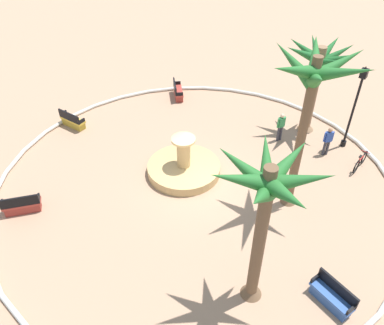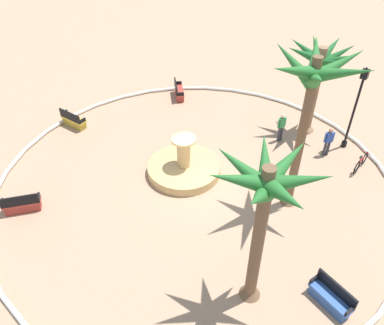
# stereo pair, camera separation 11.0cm
# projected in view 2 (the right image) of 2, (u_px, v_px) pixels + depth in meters

# --- Properties ---
(ground_plane) EXTENTS (80.00, 80.00, 0.00)m
(ground_plane) POSITION_uv_depth(u_px,v_px,m) (196.00, 182.00, 18.70)
(ground_plane) COLOR tan
(plaza_curb) EXTENTS (18.76, 18.76, 0.20)m
(plaza_curb) POSITION_uv_depth(u_px,v_px,m) (196.00, 180.00, 18.64)
(plaza_curb) COLOR silver
(plaza_curb) RESTS_ON ground
(fountain) EXTENTS (3.56, 3.56, 2.03)m
(fountain) POSITION_uv_depth(u_px,v_px,m) (184.00, 167.00, 19.06)
(fountain) COLOR tan
(fountain) RESTS_ON ground
(palm_tree_near_fountain) EXTENTS (3.90, 3.89, 7.17)m
(palm_tree_near_fountain) POSITION_uv_depth(u_px,v_px,m) (312.00, 90.00, 14.10)
(palm_tree_near_fountain) COLOR brown
(palm_tree_near_fountain) RESTS_ON ground
(palm_tree_by_curb) EXTENTS (3.68, 3.69, 5.11)m
(palm_tree_by_curb) POSITION_uv_depth(u_px,v_px,m) (320.00, 67.00, 19.84)
(palm_tree_by_curb) COLOR #8E6B4C
(palm_tree_by_curb) RESTS_ON ground
(palm_tree_mid_plaza) EXTENTS (3.43, 3.45, 6.09)m
(palm_tree_mid_plaza) POSITION_uv_depth(u_px,v_px,m) (264.00, 199.00, 11.04)
(palm_tree_mid_plaza) COLOR brown
(palm_tree_mid_plaza) RESTS_ON ground
(bench_east) EXTENTS (1.39, 1.56, 1.00)m
(bench_east) POSITION_uv_depth(u_px,v_px,m) (22.00, 205.00, 16.98)
(bench_east) COLOR #B73D33
(bench_east) RESTS_ON ground
(bench_west) EXTENTS (1.68, 0.95, 1.00)m
(bench_west) POSITION_uv_depth(u_px,v_px,m) (331.00, 298.00, 13.45)
(bench_west) COLOR #335BA8
(bench_west) RESTS_ON ground
(bench_north) EXTENTS (1.47, 1.49, 1.00)m
(bench_north) POSITION_uv_depth(u_px,v_px,m) (179.00, 92.00, 24.91)
(bench_north) COLOR #B73D33
(bench_north) RESTS_ON ground
(bench_southeast) EXTENTS (1.62, 0.57, 1.00)m
(bench_southeast) POSITION_uv_depth(u_px,v_px,m) (74.00, 121.00, 22.26)
(bench_southeast) COLOR gold
(bench_southeast) RESTS_ON ground
(lamppost) EXTENTS (0.32, 0.32, 4.57)m
(lamppost) POSITION_uv_depth(u_px,v_px,m) (356.00, 103.00, 19.28)
(lamppost) COLOR black
(lamppost) RESTS_ON ground
(bicycle_red_frame) EXTENTS (0.44, 1.72, 0.94)m
(bicycle_red_frame) POSITION_uv_depth(u_px,v_px,m) (361.00, 162.00, 19.23)
(bicycle_red_frame) COLOR black
(bicycle_red_frame) RESTS_ON ground
(person_cyclist_helmet) EXTENTS (0.38, 0.42, 1.63)m
(person_cyclist_helmet) POSITION_uv_depth(u_px,v_px,m) (328.00, 141.00, 19.77)
(person_cyclist_helmet) COLOR #33333D
(person_cyclist_helmet) RESTS_ON ground
(person_cyclist_photo) EXTENTS (0.32, 0.49, 1.66)m
(person_cyclist_photo) POSITION_uv_depth(u_px,v_px,m) (281.00, 126.00, 20.77)
(person_cyclist_photo) COLOR #33333D
(person_cyclist_photo) RESTS_ON ground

